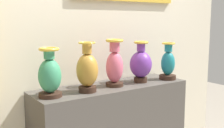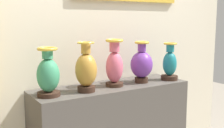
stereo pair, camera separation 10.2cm
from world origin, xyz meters
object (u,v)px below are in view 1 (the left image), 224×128
vase_ochre (87,70)px  vase_teal (168,64)px  vase_rose (115,65)px  vase_jade (50,75)px  vase_violet (141,64)px

vase_ochre → vase_teal: vase_ochre is taller
vase_ochre → vase_teal: size_ratio=1.12×
vase_rose → vase_jade: bearing=-178.4°
vase_ochre → vase_jade: bearing=174.9°
vase_ochre → vase_teal: (0.81, -0.00, -0.02)m
vase_jade → vase_teal: bearing=-1.6°
vase_rose → vase_ochre: bearing=-171.5°
vase_jade → vase_violet: 0.81m
vase_ochre → vase_teal: bearing=-0.4°
vase_jade → vase_rose: vase_rose is taller
vase_ochre → vase_rose: (0.27, 0.04, 0.01)m
vase_teal → vase_jade: bearing=178.4°
vase_jade → vase_rose: (0.54, 0.02, 0.02)m
vase_jade → vase_teal: 1.09m
vase_ochre → vase_violet: (0.53, 0.04, -0.00)m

